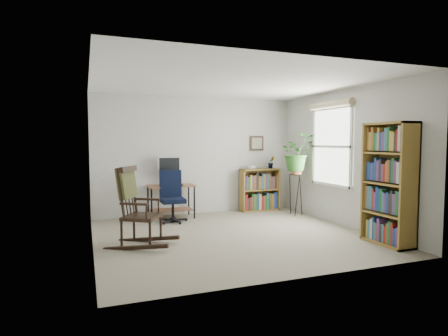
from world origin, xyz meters
name	(u,v)px	position (x,y,z in m)	size (l,w,h in m)	color
floor	(233,235)	(0.00, 0.00, 0.00)	(4.20, 4.00, 0.00)	gray
ceiling	(233,83)	(0.00, 0.00, 2.40)	(4.20, 4.00, 0.00)	silver
wall_back	(197,156)	(0.00, 2.00, 1.20)	(4.20, 0.00, 2.40)	beige
wall_front	(302,169)	(0.00, -2.00, 1.20)	(4.20, 0.00, 2.40)	beige
wall_left	(91,163)	(-2.10, 0.00, 1.20)	(0.00, 4.00, 2.40)	beige
wall_right	(343,158)	(2.10, 0.00, 1.20)	(0.00, 4.00, 2.40)	beige
window	(331,147)	(2.06, 0.30, 1.40)	(0.12, 1.20, 1.50)	white
desk	(171,202)	(-0.62, 1.70, 0.32)	(0.90, 0.49, 0.65)	brown
monitor	(169,170)	(-0.62, 1.84, 0.93)	(0.46, 0.16, 0.56)	silver
keyboard	(172,185)	(-0.62, 1.58, 0.66)	(0.40, 0.15, 0.03)	black
office_chair	(173,196)	(-0.67, 1.30, 0.49)	(0.53, 0.53, 0.97)	black
rocking_chair	(142,206)	(-1.43, -0.11, 0.58)	(0.60, 1.00, 1.16)	black
low_bookshelf	(260,190)	(1.35, 1.82, 0.45)	(0.86, 0.29, 0.91)	olive
tall_bookshelf	(389,184)	(1.92, -1.25, 0.88)	(0.33, 0.77, 1.77)	olive
plant_stand	(296,191)	(1.80, 1.07, 0.49)	(0.27, 0.27, 0.98)	black
spider_plant	(297,134)	(1.80, 1.07, 1.64)	(1.69, 1.88, 1.46)	#2F6C25
potted_plant_small	(271,166)	(1.63, 1.83, 0.96)	(0.13, 0.24, 0.11)	#2F6C25
framed_picture	(257,143)	(1.35, 1.97, 1.46)	(0.32, 0.04, 0.32)	black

